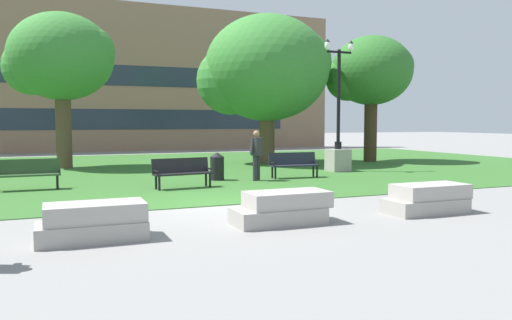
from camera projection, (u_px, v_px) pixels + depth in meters
The scene contains 15 objects.
ground_plane at pixel (222, 206), 11.99m from camera, with size 140.00×140.00×0.00m, color gray.
grass_lawn at pixel (147, 169), 21.22m from camera, with size 40.00×20.00×0.02m, color #336628.
concrete_block_center at pixel (94, 222), 8.50m from camera, with size 1.80×0.90×0.64m.
concrete_block_left at pixel (282, 208), 9.90m from camera, with size 1.93×0.90×0.64m.
concrete_block_right at pixel (427, 199), 11.07m from camera, with size 1.87×0.90×0.64m.
park_bench_near_left at pixel (182, 171), 15.11m from camera, with size 1.85×0.72×0.90m.
park_bench_near_right at pixel (294, 163), 17.92m from camera, with size 1.83×0.66×0.90m.
park_bench_far_left at pixel (28, 172), 14.70m from camera, with size 1.80×0.53×0.90m.
lamp_post_center at pixel (338, 145), 20.27m from camera, with size 1.32×0.80×5.30m.
tree_near_right at pixel (60, 59), 21.38m from camera, with size 4.61×4.39×6.66m.
tree_near_left at pixel (265, 70), 23.71m from camera, with size 6.21×5.91×7.07m.
tree_far_right at pixel (370, 72), 25.01m from camera, with size 4.27×4.07×6.31m.
trash_bin at pixel (217, 166), 17.15m from camera, with size 0.49×0.49×0.96m.
person_bystander_near_lawn at pixel (256, 152), 16.97m from camera, with size 0.64×0.43×1.71m.
building_facade_distant at pixel (121, 77), 34.52m from camera, with size 31.86×1.03×10.23m.
Camera 1 is at (-3.75, -11.30, 2.02)m, focal length 35.00 mm.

